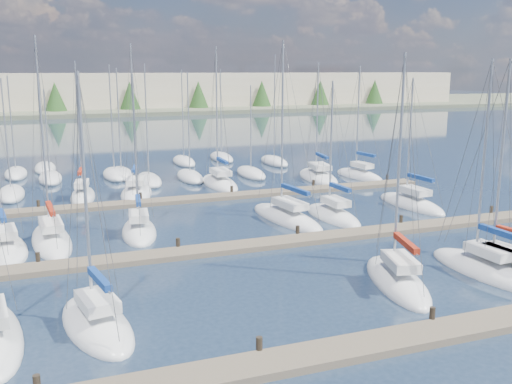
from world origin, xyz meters
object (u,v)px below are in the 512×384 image
object	(u,v)px
sailboat_j	(139,231)
sailboat_p	(220,183)
sailboat_i	(52,240)
sailboat_l	(333,216)
sailboat_o	(136,193)
sailboat_e	(484,269)
sailboat_q	(318,177)
sailboat_m	(411,204)
sailboat_n	(83,196)
sailboat_k	(287,218)
sailboat_f	(503,272)
sailboat_r	(360,176)
sailboat_h	(5,249)
sailboat_c	(97,324)
sailboat_d	(397,281)

from	to	relation	value
sailboat_j	sailboat_p	size ratio (longest dim) A/B	0.82
sailboat_i	sailboat_l	distance (m)	19.87
sailboat_o	sailboat_i	world-z (taller)	sailboat_o
sailboat_e	sailboat_q	xyz separation A→B (m)	(3.86, 27.92, -0.01)
sailboat_j	sailboat_m	bearing A→B (deg)	8.13
sailboat_n	sailboat_m	bearing A→B (deg)	-18.85
sailboat_n	sailboat_k	xyz separation A→B (m)	(13.59, -12.83, -0.01)
sailboat_j	sailboat_l	bearing A→B (deg)	3.72
sailboat_f	sailboat_n	bearing A→B (deg)	116.64
sailboat_j	sailboat_e	size ratio (longest dim) A/B	0.93
sailboat_l	sailboat_r	bearing A→B (deg)	50.89
sailboat_j	sailboat_r	bearing A→B (deg)	34.72
sailboat_f	sailboat_n	xyz separation A→B (m)	(-19.99, 27.44, 0.02)
sailboat_e	sailboat_q	size ratio (longest dim) A/B	0.99
sailboat_f	sailboat_i	xyz separation A→B (m)	(-22.78, 14.62, 0.01)
sailboat_e	sailboat_l	distance (m)	13.48
sailboat_h	sailboat_m	bearing A→B (deg)	-4.14
sailboat_o	sailboat_i	bearing A→B (deg)	-107.23
sailboat_n	sailboat_i	world-z (taller)	sailboat_i
sailboat_k	sailboat_l	world-z (taller)	sailboat_k
sailboat_o	sailboat_p	xyz separation A→B (m)	(8.23, 1.76, -0.00)
sailboat_k	sailboat_m	bearing A→B (deg)	-4.87
sailboat_f	sailboat_l	distance (m)	14.22
sailboat_e	sailboat_p	world-z (taller)	sailboat_p
sailboat_h	sailboat_l	size ratio (longest dim) A/B	1.07
sailboat_n	sailboat_k	world-z (taller)	sailboat_k
sailboat_i	sailboat_e	xyz separation A→B (m)	(22.04, -14.00, -0.01)
sailboat_f	sailboat_l	world-z (taller)	sailboat_f
sailboat_m	sailboat_p	world-z (taller)	sailboat_p
sailboat_e	sailboat_l	xyz separation A→B (m)	(-2.18, 13.30, -0.00)
sailboat_m	sailboat_e	bearing A→B (deg)	-113.82
sailboat_j	sailboat_q	size ratio (longest dim) A/B	0.92
sailboat_o	sailboat_n	bearing A→B (deg)	-170.36
sailboat_e	sailboat_p	xyz separation A→B (m)	(-6.48, 28.31, 0.00)
sailboat_m	sailboat_o	size ratio (longest dim) A/B	0.80
sailboat_m	sailboat_k	xyz separation A→B (m)	(-11.28, -0.54, 0.01)
sailboat_o	sailboat_r	size ratio (longest dim) A/B	1.15
sailboat_m	sailboat_k	bearing A→B (deg)	-179.94
sailboat_i	sailboat_e	bearing A→B (deg)	-36.66
sailboat_o	sailboat_l	size ratio (longest dim) A/B	1.27
sailboat_j	sailboat_c	world-z (taller)	sailboat_c
sailboat_h	sailboat_r	size ratio (longest dim) A/B	0.97
sailboat_o	sailboat_k	distance (m)	15.48
sailboat_m	sailboat_c	size ratio (longest dim) A/B	0.95
sailboat_q	sailboat_e	bearing A→B (deg)	-89.29
sailboat_i	sailboat_d	xyz separation A→B (m)	(16.62, -13.81, -0.01)
sailboat_j	sailboat_i	world-z (taller)	sailboat_i
sailboat_o	sailboat_n	xyz separation A→B (m)	(-4.54, 0.27, 0.01)
sailboat_j	sailboat_l	distance (m)	14.29
sailboat_m	sailboat_f	bearing A→B (deg)	-110.55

